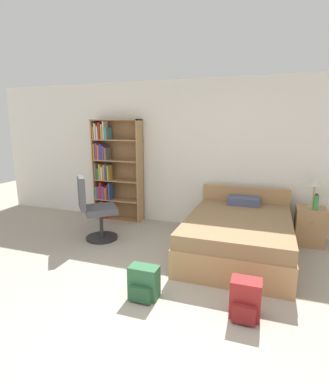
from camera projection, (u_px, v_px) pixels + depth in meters
The scene contains 10 objects.
ground_plane at pixel (139, 343), 2.58m from camera, with size 14.00×14.00×0.00m, color #A39989.
wall_back at pixel (213, 155), 5.26m from camera, with size 9.00×0.06×2.60m.
bookshelf at pixel (112, 171), 5.77m from camera, with size 0.95×0.29×1.92m.
bed at pixel (238, 234), 4.29m from camera, with size 1.42×1.97×0.81m.
office_chair at pixel (95, 210), 4.77m from camera, with size 0.72×0.71×1.05m.
nightstand at pixel (310, 226), 4.65m from camera, with size 0.43×0.42×0.58m.
table_lamp at pixel (315, 183), 4.52m from camera, with size 0.24×0.24×0.49m.
water_bottle at pixel (316, 202), 4.45m from camera, with size 0.07×0.07×0.25m.
backpack_red at pixel (245, 300), 2.88m from camera, with size 0.29×0.27×0.39m.
backpack_green at pixel (144, 283), 3.21m from camera, with size 0.32×0.25×0.36m.
Camera 1 is at (0.94, -2.02, 1.84)m, focal length 28.00 mm.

